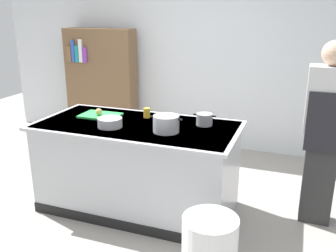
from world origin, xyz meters
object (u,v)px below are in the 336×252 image
(onion, at_px, (99,112))
(stock_pot, at_px, (166,124))
(mixing_bowl, at_px, (110,122))
(person_chef, at_px, (325,131))
(juice_cup, at_px, (147,113))
(bookshelf, at_px, (101,85))
(sauce_pan, at_px, (204,119))

(onion, xyz_separation_m, stock_pot, (0.82, -0.21, 0.02))
(mixing_bowl, height_order, person_chef, person_chef)
(mixing_bowl, height_order, juice_cup, juice_cup)
(mixing_bowl, relative_size, bookshelf, 0.14)
(stock_pot, distance_m, bookshelf, 2.62)
(sauce_pan, xyz_separation_m, bookshelf, (-2.06, 1.60, -0.11))
(stock_pot, xyz_separation_m, person_chef, (1.36, 0.49, -0.06))
(person_chef, distance_m, bookshelf, 3.45)
(person_chef, bearing_deg, bookshelf, 54.52)
(sauce_pan, height_order, person_chef, person_chef)
(stock_pot, bearing_deg, juice_cup, 133.92)
(onion, height_order, bookshelf, bookshelf)
(juice_cup, relative_size, person_chef, 0.06)
(sauce_pan, height_order, mixing_bowl, sauce_pan)
(mixing_bowl, distance_m, juice_cup, 0.46)
(sauce_pan, xyz_separation_m, person_chef, (1.08, 0.17, -0.04))
(stock_pot, relative_size, bookshelf, 0.18)
(person_chef, height_order, bookshelf, person_chef)
(onion, relative_size, person_chef, 0.04)
(mixing_bowl, relative_size, juice_cup, 2.33)
(onion, height_order, juice_cup, juice_cup)
(sauce_pan, xyz_separation_m, mixing_bowl, (-0.82, -0.37, -0.01))
(stock_pot, distance_m, mixing_bowl, 0.55)
(bookshelf, bearing_deg, mixing_bowl, -57.86)
(mixing_bowl, distance_m, person_chef, 1.98)
(juice_cup, bearing_deg, person_chef, 4.21)
(person_chef, bearing_deg, stock_pot, 98.77)
(bookshelf, bearing_deg, stock_pot, -47.03)
(stock_pot, relative_size, person_chef, 0.18)
(onion, relative_size, mixing_bowl, 0.31)
(person_chef, relative_size, bookshelf, 1.01)
(onion, xyz_separation_m, mixing_bowl, (0.27, -0.26, -0.01))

